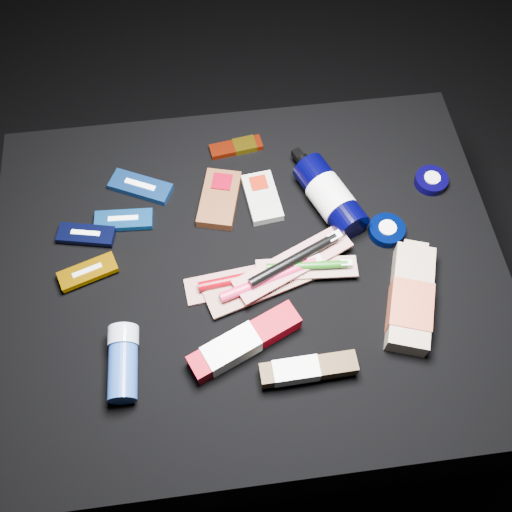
{
  "coord_description": "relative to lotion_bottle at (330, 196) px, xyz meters",
  "views": [
    {
      "loc": [
        -0.05,
        -0.5,
        1.37
      ],
      "look_at": [
        0.01,
        0.01,
        0.42
      ],
      "focal_mm": 40.0,
      "sensor_mm": 36.0,
      "label": 1
    }
  ],
  "objects": [
    {
      "name": "luna_bar_2",
      "position": [
        -0.48,
        -0.01,
        -0.02
      ],
      "size": [
        0.12,
        0.06,
        0.01
      ],
      "rotation": [
        0.0,
        0.0,
        -0.22
      ],
      "color": "black",
      "rests_on": "cloth_table"
    },
    {
      "name": "toothbrush_pack_1",
      "position": [
        -0.14,
        -0.16,
        -0.02
      ],
      "size": [
        0.25,
        0.12,
        0.03
      ],
      "rotation": [
        0.0,
        0.0,
        0.28
      ],
      "color": "#A79F9C",
      "rests_on": "cloth_table"
    },
    {
      "name": "clif_bar_1",
      "position": [
        -0.13,
        0.04,
        -0.03
      ],
      "size": [
        0.07,
        0.12,
        0.02
      ],
      "rotation": [
        0.0,
        0.0,
        0.11
      ],
      "color": "#A7A7A1",
      "rests_on": "cloth_table"
    },
    {
      "name": "power_bar",
      "position": [
        -0.16,
        0.17,
        -0.03
      ],
      "size": [
        0.12,
        0.05,
        0.01
      ],
      "rotation": [
        0.0,
        0.0,
        0.13
      ],
      "color": "maroon",
      "rests_on": "cloth_table"
    },
    {
      "name": "ground",
      "position": [
        -0.18,
        -0.12,
        -0.44
      ],
      "size": [
        3.0,
        3.0,
        0.0
      ],
      "primitive_type": "plane",
      "color": "black",
      "rests_on": "ground"
    },
    {
      "name": "toothpaste_carton_green",
      "position": [
        -0.11,
        -0.34,
        -0.01
      ],
      "size": [
        0.17,
        0.04,
        0.03
      ],
      "rotation": [
        0.0,
        0.0,
        0.02
      ],
      "color": "#3F2B13",
      "rests_on": "cloth_table"
    },
    {
      "name": "bodywash_bottle",
      "position": [
        0.11,
        -0.23,
        -0.01
      ],
      "size": [
        0.13,
        0.22,
        0.04
      ],
      "rotation": [
        0.0,
        0.0,
        -0.33
      ],
      "color": "tan",
      "rests_on": "cloth_table"
    },
    {
      "name": "toothbrush_pack_2",
      "position": [
        -0.07,
        -0.14,
        -0.01
      ],
      "size": [
        0.19,
        0.06,
        0.02
      ],
      "rotation": [
        0.0,
        0.0,
        -0.07
      ],
      "color": "beige",
      "rests_on": "cloth_table"
    },
    {
      "name": "luna_bar_3",
      "position": [
        -0.48,
        -0.1,
        -0.02
      ],
      "size": [
        0.12,
        0.07,
        0.01
      ],
      "rotation": [
        0.0,
        0.0,
        0.31
      ],
      "color": "#B27400",
      "rests_on": "cloth_table"
    },
    {
      "name": "lotion_bottle",
      "position": [
        0.0,
        0.0,
        0.0
      ],
      "size": [
        0.13,
        0.22,
        0.07
      ],
      "rotation": [
        0.0,
        0.0,
        0.38
      ],
      "color": "black",
      "rests_on": "cloth_table"
    },
    {
      "name": "deodorant_stick",
      "position": [
        -0.41,
        -0.28,
        -0.01
      ],
      "size": [
        0.06,
        0.13,
        0.05
      ],
      "rotation": [
        0.0,
        0.0,
        -0.04
      ],
      "color": "navy",
      "rests_on": "cloth_table"
    },
    {
      "name": "toothbrush_pack_3",
      "position": [
        -0.09,
        -0.13,
        -0.0
      ],
      "size": [
        0.24,
        0.15,
        0.03
      ],
      "rotation": [
        0.0,
        0.0,
        0.42
      ],
      "color": "beige",
      "rests_on": "cloth_table"
    },
    {
      "name": "toothpaste_carton_red",
      "position": [
        -0.21,
        -0.28,
        -0.02
      ],
      "size": [
        0.21,
        0.13,
        0.04
      ],
      "rotation": [
        0.0,
        0.0,
        0.41
      ],
      "color": "#92000E",
      "rests_on": "cloth_table"
    },
    {
      "name": "cloth_table",
      "position": [
        -0.18,
        -0.12,
        -0.24
      ],
      "size": [
        0.98,
        0.78,
        0.4
      ],
      "primitive_type": "cube",
      "color": "black",
      "rests_on": "ground"
    },
    {
      "name": "clif_bar_0",
      "position": [
        -0.22,
        0.04,
        -0.02
      ],
      "size": [
        0.1,
        0.15,
        0.02
      ],
      "rotation": [
        0.0,
        0.0,
        -0.26
      ],
      "color": "#582D17",
      "rests_on": "cloth_table"
    },
    {
      "name": "luna_bar_0",
      "position": [
        -0.37,
        0.09,
        -0.03
      ],
      "size": [
        0.13,
        0.1,
        0.02
      ],
      "rotation": [
        0.0,
        0.0,
        -0.46
      ],
      "color": "#154596",
      "rests_on": "cloth_table"
    },
    {
      "name": "luna_bar_1",
      "position": [
        -0.41,
        0.01,
        -0.03
      ],
      "size": [
        0.12,
        0.05,
        0.01
      ],
      "rotation": [
        0.0,
        0.0,
        -0.06
      ],
      "color": "#1457AE",
      "rests_on": "cloth_table"
    },
    {
      "name": "cream_tin_lower",
      "position": [
        0.1,
        -0.08,
        -0.03
      ],
      "size": [
        0.07,
        0.07,
        0.02
      ],
      "rotation": [
        0.0,
        0.0,
        -0.41
      ],
      "color": "black",
      "rests_on": "cloth_table"
    },
    {
      "name": "toothbrush_pack_0",
      "position": [
        -0.18,
        -0.15,
        -0.03
      ],
      "size": [
        0.24,
        0.08,
        0.03
      ],
      "rotation": [
        0.0,
        0.0,
        0.1
      ],
      "color": "#B7B0AC",
      "rests_on": "cloth_table"
    },
    {
      "name": "cream_tin_upper",
      "position": [
        0.22,
        0.03,
        -0.03
      ],
      "size": [
        0.07,
        0.07,
        0.02
      ],
      "rotation": [
        0.0,
        0.0,
        0.42
      ],
      "color": "black",
      "rests_on": "cloth_table"
    }
  ]
}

